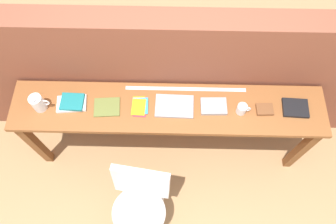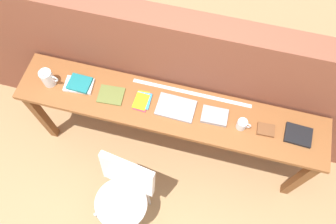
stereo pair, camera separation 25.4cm
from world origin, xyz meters
name	(u,v)px [view 2 (the right image)]	position (x,y,z in m)	size (l,w,h in m)	color
ground_plane	(162,173)	(0.00, 0.00, 0.00)	(40.00, 40.00, 0.00)	tan
brick_wall_back	(179,80)	(0.00, 0.64, 0.76)	(6.00, 0.20, 1.52)	brown
sideboard	(170,115)	(0.00, 0.30, 0.74)	(2.50, 0.44, 0.88)	brown
chair_white_moulded	(123,193)	(-0.21, -0.37, 0.53)	(0.50, 0.51, 0.89)	white
pitcher_white	(48,78)	(-1.00, 0.28, 0.96)	(0.14, 0.10, 0.18)	white
book_stack_leftmost	(79,84)	(-0.76, 0.31, 0.90)	(0.24, 0.17, 0.04)	white
magazine_cycling	(111,95)	(-0.48, 0.29, 0.89)	(0.20, 0.16, 0.01)	olive
pamphlet_pile_colourful	(142,101)	(-0.23, 0.30, 0.89)	(0.13, 0.18, 0.01)	purple
book_open_centre	(176,108)	(0.05, 0.31, 0.89)	(0.30, 0.20, 0.02)	#9E9EA3
book_grey_hardcover	(215,116)	(0.36, 0.31, 0.90)	(0.20, 0.14, 0.03)	#9E9EA3
mug	(242,124)	(0.57, 0.28, 0.92)	(0.11, 0.08, 0.09)	white
leather_journal_brown	(266,130)	(0.76, 0.29, 0.89)	(0.13, 0.10, 0.02)	brown
book_repair_rightmost	(298,135)	(1.00, 0.31, 0.89)	(0.20, 0.16, 0.03)	black
ruler_metal_back_edge	(191,93)	(0.14, 0.47, 0.88)	(0.98, 0.03, 0.00)	silver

